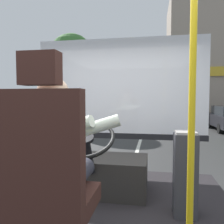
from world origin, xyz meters
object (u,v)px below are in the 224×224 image
Objects in this scene: bus_driver at (58,150)px; handrail_pole at (192,92)px; driver_seat at (50,182)px; fare_box at (185,173)px; steering_console at (98,173)px.

handrail_pole is at bearing 10.00° from bus_driver.
fare_box is at bearing 43.74° from driver_seat.
handrail_pole is (0.85, 0.15, 0.37)m from bus_driver.
steering_console is 0.98m from fare_box.
driver_seat is 1.72× the size of bus_driver.
steering_console is at bearing 132.36° from handrail_pole.
driver_seat is 0.21m from bus_driver.
bus_driver is 0.70× the size of steering_console.
handrail_pole reaches higher than steering_console.
handrail_pole reaches higher than driver_seat.
steering_console is 1.54m from handrail_pole.
fare_box is (0.05, 0.59, -0.72)m from handrail_pole.
driver_seat is 1.26m from fare_box.
driver_seat is at bearing -90.00° from bus_driver.
driver_seat is 1.05m from handrail_pole.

